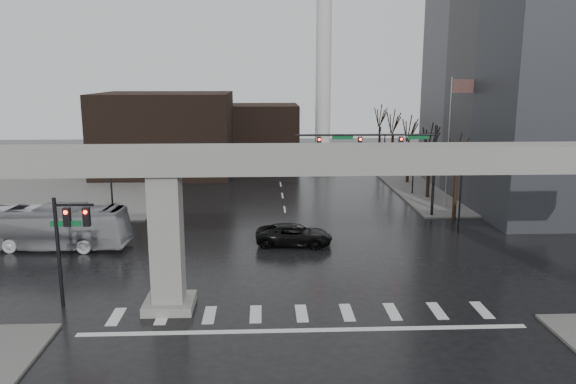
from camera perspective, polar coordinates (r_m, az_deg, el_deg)
The scene contains 23 objects.
ground at distance 30.95m, azimuth 1.26°, elevation -11.46°, with size 160.00×160.00×0.00m, color black.
sidewalk_ne at distance 71.19m, azimuth 20.60°, elevation 1.29°, with size 28.00×36.00×0.15m, color #63615F.
sidewalk_nw at distance 69.77m, azimuth -22.68°, elevation 0.92°, with size 28.00×36.00×0.15m, color #63615F.
elevated_guideway at distance 29.02m, azimuth 3.81°, elevation 1.17°, with size 48.00×2.60×8.70m.
building_far_left at distance 71.74m, azimuth -12.28°, elevation 5.83°, with size 16.00×14.00×10.00m, color black.
building_far_mid at distance 80.76m, azimuth -2.60°, elevation 6.03°, with size 10.00×10.00×8.00m, color black.
smokestack at distance 74.77m, azimuth 3.63°, elevation 12.72°, with size 3.60×3.60×30.00m.
signal_mast_arm at distance 48.81m, azimuth 10.43°, elevation 4.13°, with size 12.12×0.43×8.00m.
signal_left_pole at distance 31.71m, azimuth -21.50°, elevation -3.93°, with size 2.30×0.30×6.00m.
flagpole_assembly at distance 53.41m, azimuth 16.38°, elevation 6.34°, with size 2.06×0.12×12.00m.
lamp_right_0 at distance 45.91m, azimuth 17.14°, elevation 0.33°, with size 1.22×0.32×5.11m.
lamp_right_1 at distance 59.07m, azimuth 12.64°, elevation 3.06°, with size 1.22×0.32×5.11m.
lamp_right_2 at distance 72.55m, azimuth 9.79°, elevation 4.78°, with size 1.22×0.32×5.11m.
lamp_left_0 at distance 44.77m, azimuth -17.47°, elevation 0.02°, with size 1.22×0.32×5.11m.
lamp_left_1 at distance 58.18m, azimuth -14.00°, elevation 2.87°, with size 1.22×0.32×5.11m.
lamp_left_2 at distance 71.83m, azimuth -11.83°, elevation 4.63°, with size 1.22×0.32×5.11m.
tree_right_0 at distance 50.10m, azimuth 16.69°, elevation 0.49°, with size 1.09×1.58×7.50m.
tree_right_1 at distance 57.57m, azimuth 14.12°, elevation 2.14°, with size 1.09×1.61×7.67m.
tree_right_2 at distance 65.17m, azimuth 12.14°, elevation 3.40°, with size 1.10×1.63×7.85m.
tree_right_3 at distance 72.85m, azimuth 10.57°, elevation 4.39°, with size 1.11×1.66×8.02m.
tree_right_4 at distance 80.59m, azimuth 9.30°, elevation 5.19°, with size 1.12×1.69×8.19m.
pickup_truck at distance 41.03m, azimuth 0.63°, elevation -4.37°, with size 2.55×5.54×1.54m, color black.
city_bus at distance 43.56m, azimuth -23.27°, elevation -3.27°, with size 2.68×11.45×3.19m, color #B0B0B5.
Camera 1 is at (-1.92, -28.34, 12.28)m, focal length 35.00 mm.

